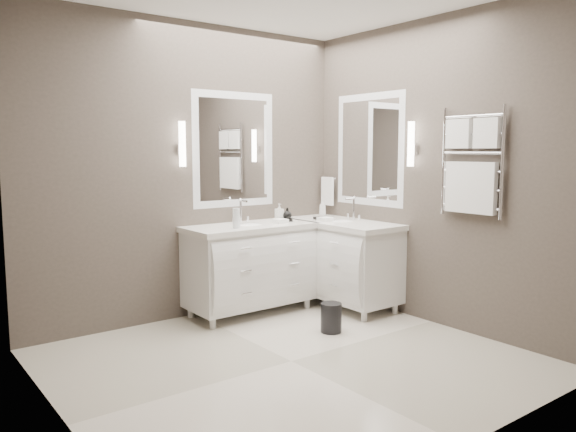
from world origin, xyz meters
TOP-DOWN VIEW (x-y plane):
  - floor at (0.00, 0.00)m, footprint 3.20×3.00m
  - wall_back at (0.00, 1.50)m, footprint 3.20×0.01m
  - wall_front at (0.00, -1.50)m, footprint 3.20×0.01m
  - wall_left at (-1.60, 0.00)m, footprint 0.01×3.00m
  - wall_right at (1.60, 0.00)m, footprint 0.01×3.00m
  - vanity_back at (0.45, 1.23)m, footprint 1.24×0.59m
  - vanity_right at (1.33, 0.90)m, footprint 0.59×1.24m
  - mirror_back at (0.45, 1.49)m, footprint 0.90×0.02m
  - mirror_right at (1.59, 0.80)m, footprint 0.02×0.90m
  - sconce_back at (-0.13, 1.43)m, footprint 0.06×0.06m
  - sconce_right at (1.53, 0.22)m, footprint 0.06×0.06m
  - towel_bar_corner at (1.54, 1.36)m, footprint 0.03×0.22m
  - towel_ladder at (1.55, -0.40)m, footprint 0.06×0.58m
  - waste_bin at (0.68, 0.33)m, footprint 0.18×0.18m
  - amenity_tray_back at (0.84, 1.22)m, footprint 0.17×0.14m
  - amenity_tray_right at (1.24, 1.10)m, footprint 0.15×0.18m
  - water_bottle at (0.22, 1.09)m, footprint 0.07×0.07m
  - soap_bottle_a at (0.81, 1.24)m, footprint 0.08×0.08m
  - soap_bottle_b at (0.87, 1.19)m, footprint 0.10×0.10m
  - soap_bottle_c at (1.24, 1.10)m, footprint 0.09×0.09m

SIDE VIEW (x-z plane):
  - floor at x=0.00m, z-range -0.01..0.00m
  - waste_bin at x=0.68m, z-range 0.00..0.25m
  - vanity_back at x=0.45m, z-range 0.00..0.97m
  - vanity_right at x=1.33m, z-range 0.00..0.97m
  - amenity_tray_back at x=0.84m, z-range 0.85..0.87m
  - amenity_tray_right at x=1.24m, z-range 0.85..0.87m
  - soap_bottle_b at x=0.87m, z-range 0.87..0.99m
  - water_bottle at x=0.22m, z-range 0.85..1.03m
  - soap_bottle_a at x=0.81m, z-range 0.87..1.02m
  - soap_bottle_c at x=1.24m, z-range 0.87..1.06m
  - towel_bar_corner at x=1.54m, z-range 0.97..1.27m
  - wall_back at x=0.00m, z-range 0.00..2.70m
  - wall_front at x=0.00m, z-range 0.00..2.70m
  - wall_left at x=-1.60m, z-range 0.00..2.70m
  - wall_right at x=1.60m, z-range 0.00..2.70m
  - towel_ladder at x=1.55m, z-range 0.94..1.84m
  - mirror_back at x=0.45m, z-range 1.00..2.10m
  - mirror_right at x=1.59m, z-range 1.00..2.10m
  - sconce_back at x=-0.13m, z-range 1.39..1.79m
  - sconce_right at x=1.53m, z-range 1.39..1.79m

